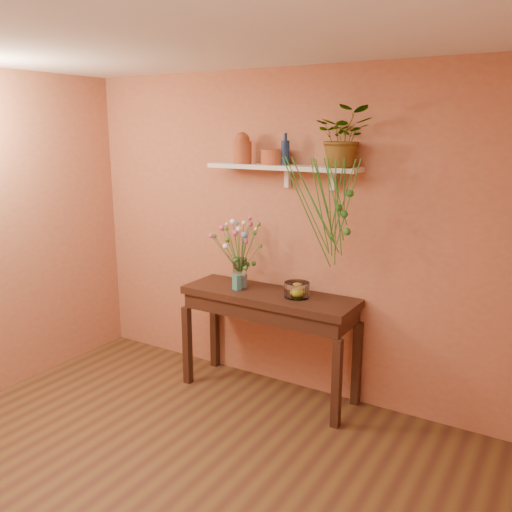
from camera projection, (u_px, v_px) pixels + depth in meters
name	position (u px, v px, depth m)	size (l,w,h in m)	color
room	(106.00, 295.00, 2.88)	(4.04, 4.04, 2.70)	brown
sideboard	(269.00, 308.00, 4.46)	(1.48, 0.48, 0.90)	#3B1E14
wall_shelf	(284.00, 168.00, 4.28)	(1.30, 0.24, 0.19)	white
terracotta_jug	(242.00, 149.00, 4.41)	(0.16, 0.16, 0.26)	#9A562E
terracotta_pot	(273.00, 157.00, 4.32)	(0.20, 0.20, 0.12)	#9A562E
blue_bottle	(285.00, 152.00, 4.25)	(0.08, 0.08, 0.25)	#162747
spider_plant	(344.00, 137.00, 3.95)	(0.40, 0.35, 0.45)	#286D23
plant_fronds	(335.00, 207.00, 3.94)	(0.57, 0.43, 0.84)	#286D23
glass_vase	(240.00, 275.00, 4.56)	(0.12, 0.12, 0.25)	white
bouquet	(238.00, 241.00, 4.50)	(0.47, 0.41, 0.48)	#386B28
glass_bowl	(297.00, 290.00, 4.31)	(0.20, 0.20, 0.12)	white
lemon	(297.00, 291.00, 4.32)	(0.07, 0.07, 0.07)	yellow
carton	(237.00, 282.00, 4.50)	(0.07, 0.05, 0.13)	#2C658B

